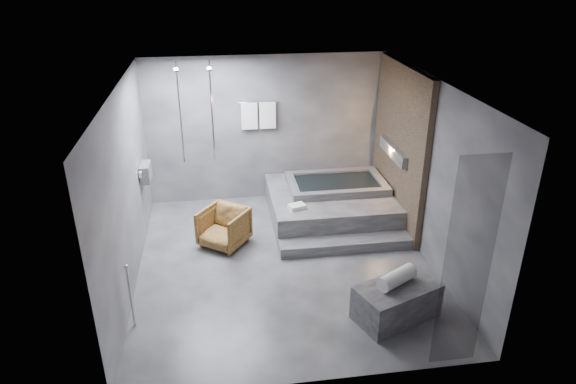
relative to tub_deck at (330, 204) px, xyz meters
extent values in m
plane|color=#313133|center=(-1.05, -1.45, -0.25)|extent=(5.00, 5.00, 0.00)
cube|color=#525254|center=(-1.05, -1.45, 2.55)|extent=(4.50, 5.00, 0.04)
cube|color=#3C3C41|center=(-1.05, 1.05, 1.15)|extent=(4.50, 0.04, 2.80)
cube|color=#3C3C41|center=(-1.05, -3.95, 1.15)|extent=(4.50, 0.04, 2.80)
cube|color=#3C3C41|center=(-3.30, -1.45, 1.15)|extent=(0.04, 5.00, 2.80)
cube|color=#3C3C41|center=(1.20, -1.45, 1.15)|extent=(0.04, 5.00, 2.80)
cube|color=#886D4F|center=(1.14, -0.20, 1.15)|extent=(0.10, 2.40, 2.78)
cube|color=#FF9938|center=(1.06, -0.20, 1.05)|extent=(0.14, 1.20, 0.20)
cube|color=gray|center=(-3.21, -0.05, 0.85)|extent=(0.16, 0.42, 0.30)
imported|color=beige|center=(-3.20, -0.15, 0.80)|extent=(0.08, 0.08, 0.21)
imported|color=beige|center=(-3.20, 0.05, 0.78)|extent=(0.07, 0.07, 0.15)
cylinder|color=silver|center=(-2.05, 0.60, 1.65)|extent=(0.04, 0.04, 1.80)
cylinder|color=silver|center=(-2.60, 0.60, 1.65)|extent=(0.04, 0.04, 1.80)
cylinder|color=silver|center=(-1.20, 0.99, 1.70)|extent=(0.75, 0.02, 0.02)
cube|color=white|center=(-1.37, 0.97, 1.45)|extent=(0.30, 0.06, 0.50)
cube|color=white|center=(-1.03, 0.97, 1.45)|extent=(0.30, 0.06, 0.50)
cylinder|color=silver|center=(-3.20, -2.65, 0.20)|extent=(0.04, 0.04, 0.90)
cube|color=black|center=(0.60, -3.90, 1.10)|extent=(0.55, 0.01, 2.60)
cube|color=#363639|center=(0.00, 0.00, 0.00)|extent=(2.20, 2.00, 0.50)
cube|color=#363639|center=(0.00, -1.18, -0.16)|extent=(2.20, 0.36, 0.18)
cube|color=#2E2E31|center=(0.23, -2.97, -0.01)|extent=(1.23, 0.96, 0.49)
imported|color=#472D11|center=(-1.97, -0.74, 0.07)|extent=(0.97, 0.98, 0.64)
cylinder|color=white|center=(0.22, -2.93, 0.34)|extent=(0.60, 0.47, 0.21)
cube|color=silver|center=(-0.72, -0.57, 0.29)|extent=(0.31, 0.27, 0.07)
camera|label=1|loc=(-1.99, -8.26, 4.16)|focal=32.00mm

